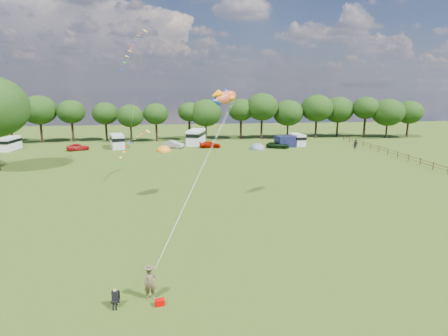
{
  "coord_description": "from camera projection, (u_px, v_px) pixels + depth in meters",
  "views": [
    {
      "loc": [
        -4.34,
        -27.61,
        11.97
      ],
      "look_at": [
        0.0,
        8.0,
        4.0
      ],
      "focal_mm": 30.0,
      "sensor_mm": 36.0,
      "label": 1
    }
  ],
  "objects": [
    {
      "name": "fish_kite",
      "position": [
        224.0,
        98.0,
        35.94
      ],
      "size": [
        3.28,
        2.93,
        1.87
      ],
      "rotation": [
        0.0,
        -0.21,
        0.69
      ],
      "color": "#C44C26",
      "rests_on": "ground"
    },
    {
      "name": "campervan_b",
      "position": [
        117.0,
        141.0,
        72.61
      ],
      "size": [
        3.57,
        5.8,
        2.64
      ],
      "rotation": [
        0.0,
        0.0,
        1.82
      ],
      "color": "silver",
      "rests_on": "ground"
    },
    {
      "name": "car_a",
      "position": [
        78.0,
        147.0,
        69.79
      ],
      "size": [
        4.43,
        3.0,
        1.37
      ],
      "primitive_type": "imported",
      "rotation": [
        0.0,
        0.0,
        1.94
      ],
      "color": "#A71616",
      "rests_on": "ground"
    },
    {
      "name": "campervan_a",
      "position": [
        10.0,
        143.0,
        70.12
      ],
      "size": [
        2.65,
        5.21,
        2.46
      ],
      "rotation": [
        0.0,
        0.0,
        1.46
      ],
      "color": "silver",
      "rests_on": "ground"
    },
    {
      "name": "walker_a",
      "position": [
        354.0,
        145.0,
        71.35
      ],
      "size": [
        0.75,
        0.52,
        1.45
      ],
      "primitive_type": "imported",
      "rotation": [
        0.0,
        0.0,
        3.26
      ],
      "color": "black",
      "rests_on": "ground"
    },
    {
      "name": "kite_bag",
      "position": [
        160.0,
        302.0,
        20.74
      ],
      "size": [
        0.56,
        0.42,
        0.36
      ],
      "primitive_type": "cube",
      "rotation": [
        0.0,
        0.0,
        0.17
      ],
      "color": "#C50000",
      "rests_on": "ground"
    },
    {
      "name": "streamer_kite_a",
      "position": [
        136.0,
        43.0,
        50.48
      ],
      "size": [
        3.3,
        5.65,
        5.78
      ],
      "rotation": [
        0.0,
        0.0,
        1.08
      ],
      "color": "yellow",
      "rests_on": "ground"
    },
    {
      "name": "tent_orange",
      "position": [
        164.0,
        151.0,
        69.03
      ],
      "size": [
        2.79,
        3.05,
        2.18
      ],
      "color": "orange",
      "rests_on": "ground"
    },
    {
      "name": "fence",
      "position": [
        383.0,
        149.0,
        66.92
      ],
      "size": [
        0.12,
        33.12,
        1.2
      ],
      "color": "#472D19",
      "rests_on": "ground"
    },
    {
      "name": "car_d",
      "position": [
        278.0,
        145.0,
        72.44
      ],
      "size": [
        4.91,
        3.51,
        1.22
      ],
      "primitive_type": "imported",
      "rotation": [
        0.0,
        0.0,
        1.2
      ],
      "color": "black",
      "rests_on": "ground"
    },
    {
      "name": "car_b",
      "position": [
        173.0,
        144.0,
        72.79
      ],
      "size": [
        4.2,
        2.96,
        1.39
      ],
      "primitive_type": "imported",
      "rotation": [
        0.0,
        0.0,
        1.15
      ],
      "color": "#979A9F",
      "rests_on": "ground"
    },
    {
      "name": "awning_navy",
      "position": [
        285.0,
        141.0,
        73.96
      ],
      "size": [
        3.86,
        3.33,
        2.15
      ],
      "primitive_type": "cube",
      "rotation": [
        0.0,
        0.0,
        0.17
      ],
      "color": "#111434",
      "rests_on": "ground"
    },
    {
      "name": "campervan_c",
      "position": [
        196.0,
        137.0,
        76.74
      ],
      "size": [
        4.38,
        6.72,
        3.05
      ],
      "rotation": [
        0.0,
        0.0,
        1.27
      ],
      "color": "silver",
      "rests_on": "ground"
    },
    {
      "name": "streamer_kite_b",
      "position": [
        135.0,
        141.0,
        48.71
      ],
      "size": [
        4.16,
        4.68,
        3.79
      ],
      "rotation": [
        0.0,
        0.0,
        1.14
      ],
      "color": "yellow",
      "rests_on": "ground"
    },
    {
      "name": "car_c",
      "position": [
        210.0,
        145.0,
        72.86
      ],
      "size": [
        4.2,
        2.01,
        1.22
      ],
      "primitive_type": "imported",
      "rotation": [
        0.0,
        0.0,
        1.5
      ],
      "color": "#9A1200",
      "rests_on": "ground"
    },
    {
      "name": "walker_b",
      "position": [
        356.0,
        143.0,
        73.54
      ],
      "size": [
        1.1,
        0.86,
        1.55
      ],
      "primitive_type": "imported",
      "rotation": [
        0.0,
        0.0,
        3.61
      ],
      "color": "black",
      "rests_on": "ground"
    },
    {
      "name": "kite_flyer",
      "position": [
        150.0,
        284.0,
        21.23
      ],
      "size": [
        0.74,
        0.53,
        1.91
      ],
      "primitive_type": "imported",
      "rotation": [
        0.0,
        0.0,
        0.11
      ],
      "color": "brown",
      "rests_on": "ground"
    },
    {
      "name": "tent_greyblue",
      "position": [
        258.0,
        149.0,
        71.44
      ],
      "size": [
        3.06,
        3.36,
        2.28
      ],
      "color": "slate",
      "rests_on": "ground"
    },
    {
      "name": "campervan_d",
      "position": [
        297.0,
        139.0,
        75.83
      ],
      "size": [
        2.41,
        4.86,
        2.3
      ],
      "rotation": [
        0.0,
        0.0,
        1.66
      ],
      "color": "#BABABC",
      "rests_on": "ground"
    },
    {
      "name": "tree_line",
      "position": [
        222.0,
        111.0,
        82.4
      ],
      "size": [
        102.98,
        10.98,
        10.27
      ],
      "color": "black",
      "rests_on": "ground"
    },
    {
      "name": "camp_chair",
      "position": [
        115.0,
        296.0,
        20.52
      ],
      "size": [
        0.46,
        0.45,
        1.11
      ],
      "rotation": [
        0.0,
        0.0,
        0.02
      ],
      "color": "#99999E",
      "rests_on": "ground"
    },
    {
      "name": "ground_plane",
      "position": [
        236.0,
        238.0,
        29.86
      ],
      "size": [
        180.0,
        180.0,
        0.0
      ],
      "primitive_type": "plane",
      "color": "black",
      "rests_on": "ground"
    }
  ]
}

